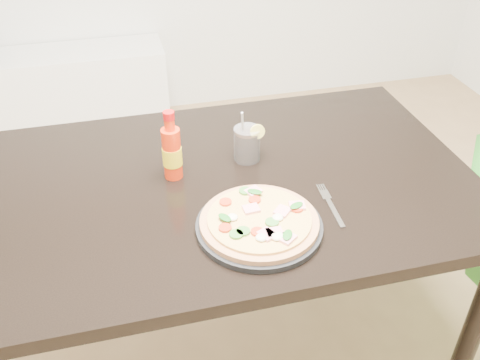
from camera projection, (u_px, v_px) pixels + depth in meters
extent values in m
cube|color=black|center=(230.00, 185.00, 1.54)|extent=(1.40, 0.90, 0.04)
cylinder|color=black|center=(473.00, 332.00, 1.57)|extent=(0.06, 0.06, 0.71)
cylinder|color=black|center=(34.00, 233.00, 1.93)|extent=(0.06, 0.06, 0.71)
cylinder|color=black|center=(361.00, 182.00, 2.19)|extent=(0.06, 0.06, 0.71)
cylinder|color=black|center=(259.00, 226.00, 1.34)|extent=(0.32, 0.32, 0.02)
cylinder|color=tan|center=(259.00, 222.00, 1.34)|extent=(0.30, 0.30, 0.01)
cylinder|color=tan|center=(259.00, 219.00, 1.33)|extent=(0.26, 0.26, 0.01)
cube|color=pink|center=(251.00, 209.00, 1.35)|extent=(0.04, 0.04, 0.01)
cube|color=pink|center=(275.00, 233.00, 1.28)|extent=(0.04, 0.03, 0.01)
cube|color=pink|center=(253.00, 191.00, 1.41)|extent=(0.05, 0.05, 0.01)
cube|color=pink|center=(287.00, 238.00, 1.26)|extent=(0.05, 0.05, 0.01)
cube|color=pink|center=(282.00, 211.00, 1.34)|extent=(0.05, 0.05, 0.01)
cube|color=pink|center=(267.00, 234.00, 1.27)|extent=(0.05, 0.05, 0.01)
cube|color=pink|center=(297.00, 206.00, 1.36)|extent=(0.05, 0.04, 0.01)
cylinder|color=red|center=(255.00, 200.00, 1.38)|extent=(0.03, 0.03, 0.01)
cylinder|color=red|center=(225.00, 228.00, 1.29)|extent=(0.03, 0.03, 0.01)
cylinder|color=red|center=(297.00, 208.00, 1.35)|extent=(0.03, 0.03, 0.01)
cylinder|color=red|center=(226.00, 202.00, 1.37)|extent=(0.03, 0.03, 0.01)
cylinder|color=red|center=(257.00, 232.00, 1.28)|extent=(0.03, 0.03, 0.01)
cylinder|color=#3A7D29|center=(243.00, 231.00, 1.28)|extent=(0.03, 0.03, 0.01)
cylinder|color=#3A7D29|center=(272.00, 222.00, 1.31)|extent=(0.03, 0.03, 0.01)
cylinder|color=#3A7D29|center=(245.00, 191.00, 1.41)|extent=(0.03, 0.03, 0.01)
cylinder|color=#3A7D29|center=(236.00, 234.00, 1.27)|extent=(0.03, 0.03, 0.01)
ellipsoid|color=silver|center=(278.00, 236.00, 1.26)|extent=(0.03, 0.03, 0.01)
ellipsoid|color=silver|center=(278.00, 217.00, 1.32)|extent=(0.03, 0.03, 0.01)
ellipsoid|color=silver|center=(277.00, 237.00, 1.26)|extent=(0.03, 0.03, 0.01)
ellipsoid|color=silver|center=(261.00, 238.00, 1.26)|extent=(0.03, 0.03, 0.01)
ellipsoid|color=silver|center=(232.00, 217.00, 1.32)|extent=(0.03, 0.03, 0.01)
ellipsoid|color=#196417|center=(288.00, 235.00, 1.26)|extent=(0.04, 0.05, 0.00)
ellipsoid|color=#196417|center=(296.00, 205.00, 1.35)|extent=(0.05, 0.04, 0.00)
ellipsoid|color=#196417|center=(225.00, 217.00, 1.31)|extent=(0.04, 0.05, 0.00)
ellipsoid|color=#196417|center=(255.00, 192.00, 1.40)|extent=(0.05, 0.04, 0.00)
cylinder|color=red|center=(172.00, 154.00, 1.49)|extent=(0.06, 0.06, 0.15)
cylinder|color=yellow|center=(172.00, 156.00, 1.50)|extent=(0.06, 0.06, 0.05)
cylinder|color=red|center=(170.00, 124.00, 1.44)|extent=(0.03, 0.03, 0.03)
cylinder|color=red|center=(169.00, 115.00, 1.42)|extent=(0.03, 0.03, 0.02)
cylinder|color=black|center=(247.00, 146.00, 1.59)|extent=(0.07, 0.07, 0.09)
cylinder|color=silver|center=(247.00, 144.00, 1.58)|extent=(0.08, 0.08, 0.10)
cylinder|color=#F2E059|center=(257.00, 132.00, 1.54)|extent=(0.04, 0.01, 0.04)
cylinder|color=#B2B2B7|center=(243.00, 134.00, 1.57)|extent=(0.03, 0.06, 0.17)
cube|color=silver|center=(335.00, 213.00, 1.40)|extent=(0.02, 0.12, 0.00)
cube|color=silver|center=(325.00, 195.00, 1.46)|extent=(0.03, 0.04, 0.00)
cube|color=silver|center=(318.00, 188.00, 1.48)|extent=(0.01, 0.03, 0.00)
cube|color=silver|center=(320.00, 188.00, 1.49)|extent=(0.01, 0.03, 0.00)
cube|color=silver|center=(322.00, 188.00, 1.49)|extent=(0.01, 0.03, 0.00)
cube|color=silver|center=(324.00, 188.00, 1.49)|extent=(0.01, 0.03, 0.00)
cube|color=white|center=(43.00, 96.00, 3.06)|extent=(1.40, 0.34, 0.50)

